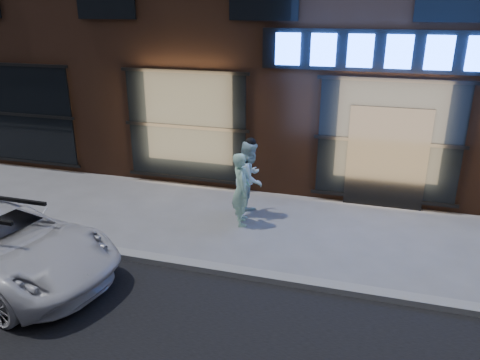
# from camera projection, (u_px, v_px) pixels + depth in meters

# --- Properties ---
(ground) EXTENTS (90.00, 90.00, 0.00)m
(ground) POSITION_uv_depth(u_px,v_px,m) (379.00, 298.00, 7.72)
(ground) COLOR slate
(ground) RESTS_ON ground
(curb) EXTENTS (60.00, 0.25, 0.12)m
(curb) POSITION_uv_depth(u_px,v_px,m) (379.00, 295.00, 7.70)
(curb) COLOR gray
(curb) RESTS_ON ground
(man_bowtie) EXTENTS (0.60, 0.70, 1.62)m
(man_bowtie) POSITION_uv_depth(u_px,v_px,m) (241.00, 189.00, 10.06)
(man_bowtie) COLOR #A6DAB5
(man_bowtie) RESTS_ON ground
(man_cap) EXTENTS (0.74, 0.91, 1.74)m
(man_cap) POSITION_uv_depth(u_px,v_px,m) (250.00, 178.00, 10.55)
(man_cap) COLOR silver
(man_cap) RESTS_ON ground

